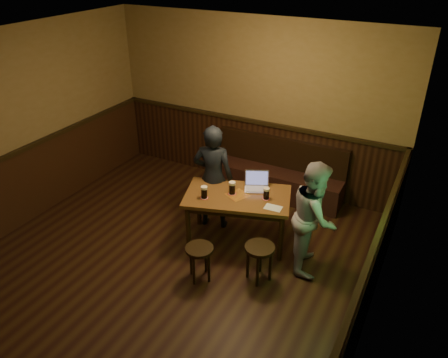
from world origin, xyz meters
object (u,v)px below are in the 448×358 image
laptop (257,184)px  pub_table (237,201)px  bench (277,177)px  stool_left (200,254)px  pint_left (204,192)px  pint_right (266,193)px  person_suit (213,177)px  stool_right (260,253)px  pint_mid (232,188)px  person_grey (314,217)px

laptop → pub_table: bearing=-141.8°
bench → stool_left: bearing=-91.5°
stool_left → pint_left: 0.85m
pint_right → person_suit: person_suit is taller
person_suit → stool_right: bearing=127.2°
pub_table → pint_mid: 0.21m
stool_left → laptop: laptop is taller
pub_table → stool_left: bearing=-111.5°
stool_right → pint_right: (-0.22, 0.68, 0.43)m
stool_left → pint_left: bearing=114.6°
person_suit → pint_right: bearing=155.2°
pint_right → person_grey: 0.71m
person_grey → pint_mid: bearing=74.2°
pint_mid → person_grey: person_grey is taller
bench → pub_table: bench is taller
pint_right → person_suit: (-0.87, 0.13, -0.04)m
bench → pint_mid: (-0.08, -1.48, 0.53)m
stool_left → stool_right: bearing=26.6°
stool_right → person_grey: person_grey is taller
pint_mid → pint_right: (0.46, 0.09, -0.01)m
pint_right → person_grey: bearing=-8.8°
pint_mid → laptop: size_ratio=0.44×
stool_right → pint_left: bearing=161.5°
bench → stool_left: size_ratio=4.66×
laptop → stool_right: bearing=-88.1°
pint_mid → pint_left: bearing=-136.0°
laptop → person_grey: (0.92, -0.31, -0.07)m
bench → laptop: size_ratio=5.37×
stool_right → laptop: 1.07m
pub_table → person_grey: person_grey is taller
bench → pint_mid: 1.58m
stool_right → person_suit: bearing=143.4°
stool_right → laptop: size_ratio=1.22×
stool_left → person_grey: bearing=38.4°
bench → person_grey: 1.90m
pub_table → pint_left: 0.49m
bench → person_suit: bearing=-111.5°
stool_left → person_suit: person_suit is taller
pint_left → laptop: bearing=47.9°
bench → pint_mid: bearing=-93.2°
laptop → pint_right: bearing=-67.1°
pint_right → bench: bearing=105.1°
stool_left → pint_mid: 1.03m
bench → pint_left: size_ratio=12.63×
bench → pint_left: (-0.36, -1.75, 0.53)m
pint_left → bench: bearing=78.4°
pub_table → stool_left: (-0.06, -0.92, -0.27)m
bench → laptop: 1.30m
pint_left → stool_right: bearing=-18.5°
pub_table → pint_right: (0.38, 0.09, 0.18)m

